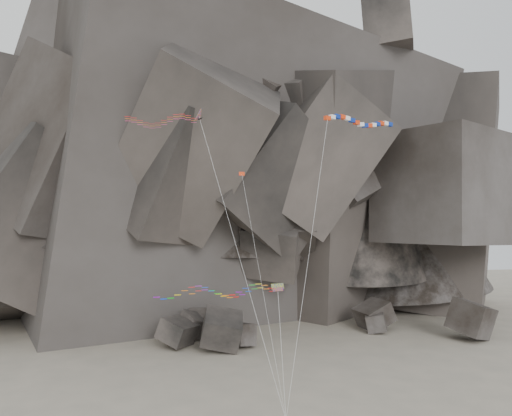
{
  "coord_description": "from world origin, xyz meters",
  "views": [
    {
      "loc": [
        -9.74,
        -52.49,
        22.03
      ],
      "look_at": [
        -1.44,
        6.0,
        22.75
      ],
      "focal_mm": 35.0,
      "sensor_mm": 36.0,
      "label": 1
    }
  ],
  "objects": [
    {
      "name": "parafoil_kite",
      "position": [
        -6.83,
        -0.79,
        14.07
      ],
      "size": [
        14.04,
        4.36,
        12.96
      ],
      "rotation": [
        0.0,
        0.0,
        -0.35
      ],
      "color": "#E8F80D",
      "rests_on": "ground"
    },
    {
      "name": "boulder_field",
      "position": [
        11.18,
        32.26,
        2.1
      ],
      "size": [
        59.05,
        18.43,
        7.89
      ],
      "color": "#47423F",
      "rests_on": "ground"
    },
    {
      "name": "headland",
      "position": [
        0.0,
        70.0,
        42.0
      ],
      "size": [
        110.0,
        70.0,
        84.0
      ],
      "primitive_type": null,
      "color": "#4B433D",
      "rests_on": "ground"
    },
    {
      "name": "banner_kite",
      "position": [
        10.67,
        4.01,
        32.77
      ],
      "size": [
        15.71,
        10.83,
        31.78
      ],
      "rotation": [
        0.0,
        0.0,
        0.43
      ],
      "color": "red",
      "rests_on": "ground"
    },
    {
      "name": "delta_kite",
      "position": [
        -12.78,
        5.75,
        32.85
      ],
      "size": [
        17.13,
        11.1,
        32.73
      ],
      "rotation": [
        0.0,
        0.0,
        -0.42
      ],
      "color": "red",
      "rests_on": "ground"
    },
    {
      "name": "pennant_kite",
      "position": [
        -3.03,
        -0.25,
        21.59
      ],
      "size": [
        4.19,
        4.87,
        24.83
      ],
      "rotation": [
        0.0,
        0.0,
        0.12
      ],
      "color": "red",
      "rests_on": "ground"
    }
  ]
}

